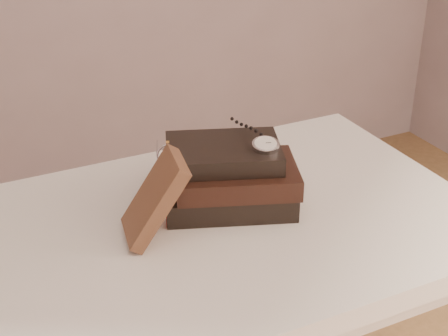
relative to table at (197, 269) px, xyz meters
name	(u,v)px	position (x,y,z in m)	size (l,w,h in m)	color
table	(197,269)	(0.00, 0.00, 0.00)	(1.00, 0.60, 0.75)	white
book_stack	(230,178)	(0.09, 0.04, 0.15)	(0.27, 0.23, 0.11)	black
journal	(155,199)	(-0.07, 0.00, 0.16)	(0.02, 0.10, 0.16)	#43271A
pocket_watch	(264,144)	(0.14, 0.01, 0.21)	(0.06, 0.15, 0.02)	silver
eyeglasses	(182,154)	(0.04, 0.14, 0.16)	(0.13, 0.14, 0.05)	silver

